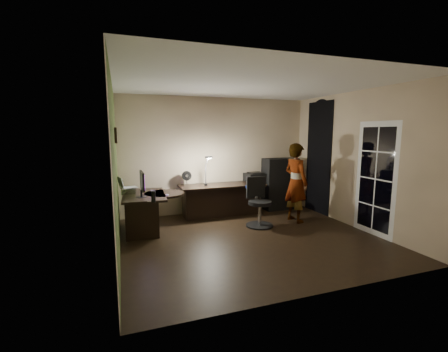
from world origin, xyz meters
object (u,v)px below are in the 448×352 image
object	(u,v)px
monitor	(141,188)
person	(296,183)
office_chair	(260,202)
desk_left	(145,213)
cabinet	(280,184)
desk_right	(222,200)

from	to	relation	value
monitor	person	distance (m)	3.17
office_chair	person	world-z (taller)	person
desk_left	cabinet	distance (m)	3.41
monitor	person	world-z (taller)	person
cabinet	office_chair	distance (m)	1.59
person	desk_left	bearing A→B (deg)	72.30
desk_right	person	world-z (taller)	person
cabinet	monitor	size ratio (longest dim) A/B	2.40
desk_left	cabinet	bearing A→B (deg)	14.25
cabinet	office_chair	size ratio (longest dim) A/B	1.28
cabinet	person	bearing A→B (deg)	-102.98
monitor	office_chair	distance (m)	2.33
desk_right	cabinet	bearing A→B (deg)	4.19
desk_left	person	xyz separation A→B (m)	(3.11, -0.38, 0.47)
person	office_chair	bearing A→B (deg)	84.56
desk_left	cabinet	world-z (taller)	cabinet
cabinet	person	size ratio (longest dim) A/B	0.75
desk_right	cabinet	size ratio (longest dim) A/B	1.53
monitor	person	bearing A→B (deg)	-4.37
desk_left	monitor	world-z (taller)	monitor
monitor	desk_right	bearing A→B (deg)	21.37
desk_right	person	xyz separation A→B (m)	(1.35, -0.92, 0.48)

